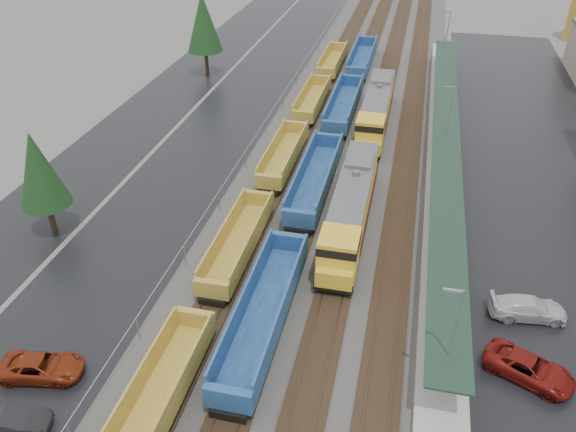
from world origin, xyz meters
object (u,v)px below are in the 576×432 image
at_px(locomotive_trail, 376,110).
at_px(well_string_yellow, 239,243).
at_px(locomotive_lead, 351,209).
at_px(parked_car_west_c, 41,367).
at_px(parked_car_east_b, 529,368).
at_px(parked_car_west_b, 5,422).
at_px(parked_car_east_c, 528,308).
at_px(well_string_blue, 294,235).

height_order(locomotive_trail, well_string_yellow, locomotive_trail).
xyz_separation_m(locomotive_lead, parked_car_west_c, (-15.97, -19.37, -1.58)).
height_order(parked_car_west_c, parked_car_east_b, parked_car_east_b).
bearing_deg(parked_car_west_b, locomotive_trail, -34.94).
distance_m(locomotive_lead, locomotive_trail, 21.00).
relative_size(locomotive_trail, parked_car_east_b, 3.56).
bearing_deg(parked_car_east_c, parked_car_west_c, 105.33).
bearing_deg(locomotive_trail, parked_car_east_c, -65.05).
bearing_deg(locomotive_trail, parked_car_west_c, -111.59).
bearing_deg(parked_car_west_c, parked_car_west_b, 174.91).
xyz_separation_m(locomotive_lead, well_string_yellow, (-8.00, -5.09, -1.14)).
relative_size(locomotive_lead, parked_car_west_c, 3.74).
bearing_deg(parked_car_west_c, locomotive_trail, -32.33).
xyz_separation_m(well_string_yellow, parked_car_east_b, (20.58, -7.78, -0.41)).
bearing_deg(parked_car_east_b, parked_car_west_c, 127.77).
bearing_deg(locomotive_trail, well_string_yellow, -107.04).
bearing_deg(well_string_yellow, parked_car_west_c, -119.18).
relative_size(parked_car_west_b, parked_car_east_c, 0.90).
bearing_deg(parked_car_west_b, parked_car_west_c, -9.90).
bearing_deg(locomotive_trail, parked_car_east_b, -69.62).
bearing_deg(locomotive_lead, well_string_yellow, -147.51).
distance_m(well_string_yellow, parked_car_west_b, 19.73).
relative_size(locomotive_lead, well_string_blue, 0.17).
xyz_separation_m(locomotive_lead, parked_car_east_b, (12.58, -12.87, -1.55)).
height_order(locomotive_lead, well_string_blue, locomotive_lead).
relative_size(locomotive_trail, well_string_yellow, 0.18).
height_order(well_string_yellow, parked_car_west_b, well_string_yellow).
height_order(parked_car_west_b, parked_car_east_b, parked_car_west_b).
bearing_deg(parked_car_east_c, well_string_yellow, 76.84).
height_order(well_string_blue, parked_car_east_b, well_string_blue).
xyz_separation_m(parked_car_west_b, parked_car_west_c, (-0.39, 3.93, -0.06)).
xyz_separation_m(locomotive_trail, well_string_blue, (-4.00, -24.17, -1.04)).
height_order(parked_car_east_b, parked_car_east_c, parked_car_east_c).
height_order(locomotive_trail, parked_car_west_c, locomotive_trail).
bearing_deg(locomotive_lead, parked_car_east_b, -45.65).
xyz_separation_m(well_string_blue, parked_car_east_c, (17.19, -4.19, -0.50)).
bearing_deg(well_string_blue, well_string_yellow, -154.36).
bearing_deg(parked_car_east_b, well_string_yellow, 94.25).
relative_size(locomotive_lead, parked_car_west_b, 4.06).
relative_size(parked_car_west_b, parked_car_east_b, 0.88).
distance_m(parked_car_west_b, parked_car_west_c, 3.95).
bearing_deg(parked_car_east_c, well_string_blue, 69.26).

